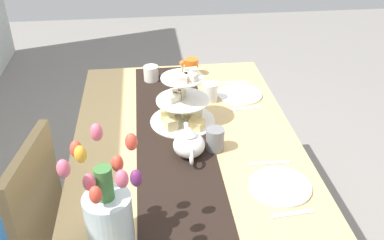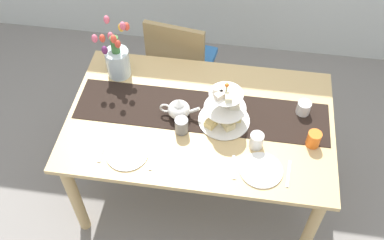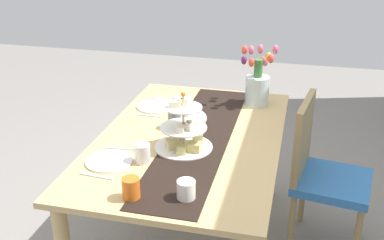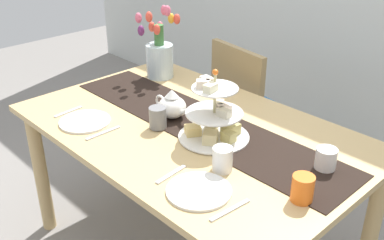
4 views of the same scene
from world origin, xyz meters
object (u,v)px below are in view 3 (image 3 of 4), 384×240
(tulip_vase, at_px, (257,84))
(knife_right, at_px, (97,176))
(dinner_plate_right, at_px, (109,161))
(mug_grey, at_px, (175,119))
(teapot, at_px, (195,118))
(fork_right, at_px, (120,148))
(dining_table, at_px, (190,153))
(fork_left, at_px, (162,99))
(mug_white_text, at_px, (142,153))
(tiered_cake_stand, at_px, (184,133))
(dinner_plate_left, at_px, (155,106))
(knife_left, at_px, (148,116))
(chair_left, at_px, (321,169))
(cream_jug, at_px, (186,190))
(mug_orange, at_px, (131,188))

(tulip_vase, xyz_separation_m, knife_right, (1.07, -0.61, -0.13))
(dinner_plate_right, height_order, mug_grey, mug_grey)
(teapot, bearing_deg, dinner_plate_right, -32.47)
(dinner_plate_right, bearing_deg, fork_right, 180.00)
(dining_table, relative_size, fork_left, 10.33)
(tulip_vase, height_order, mug_white_text, tulip_vase)
(tiered_cake_stand, xyz_separation_m, mug_grey, (-0.23, -0.11, -0.04))
(dinner_plate_left, distance_m, dinner_plate_right, 0.73)
(tiered_cake_stand, relative_size, mug_white_text, 3.20)
(dining_table, bearing_deg, tiered_cake_stand, 0.91)
(knife_left, bearing_deg, chair_left, 91.32)
(tulip_vase, bearing_deg, knife_right, -29.59)
(chair_left, relative_size, fork_left, 6.07)
(knife_left, bearing_deg, fork_left, 180.00)
(tulip_vase, distance_m, dinner_plate_right, 1.12)
(dining_table, distance_m, knife_left, 0.40)
(knife_left, height_order, knife_right, same)
(dinner_plate_left, bearing_deg, fork_right, 0.00)
(dining_table, height_order, tiered_cake_stand, tiered_cake_stand)
(tiered_cake_stand, distance_m, tulip_vase, 0.76)
(dining_table, bearing_deg, cream_jug, 12.36)
(tiered_cake_stand, bearing_deg, knife_right, -40.21)
(teapot, bearing_deg, mug_grey, -73.10)
(knife_right, relative_size, mug_white_text, 1.79)
(mug_grey, bearing_deg, knife_right, -18.51)
(teapot, xyz_separation_m, dinner_plate_right, (0.50, -0.32, -0.05))
(teapot, xyz_separation_m, knife_left, (-0.09, -0.32, -0.06))
(cream_jug, height_order, mug_orange, mug_orange)
(teapot, bearing_deg, fork_left, -140.31)
(dining_table, xyz_separation_m, mug_orange, (0.64, -0.10, 0.15))
(tiered_cake_stand, xyz_separation_m, mug_orange, (0.50, -0.10, -0.04))
(fork_right, bearing_deg, fork_left, 180.00)
(tiered_cake_stand, xyz_separation_m, cream_jug, (0.45, 0.13, -0.05))
(fork_left, relative_size, knife_right, 0.88)
(knife_right, xyz_separation_m, mug_orange, (0.13, 0.22, 0.04))
(tulip_vase, bearing_deg, mug_orange, -18.08)
(chair_left, xyz_separation_m, dinner_plate_left, (-0.12, -1.03, 0.24))
(cream_jug, xyz_separation_m, fork_right, (-0.37, -0.44, -0.04))
(teapot, height_order, tulip_vase, tulip_vase)
(mug_white_text, bearing_deg, mug_orange, 10.50)
(mug_white_text, bearing_deg, knife_right, -41.14)
(dining_table, xyz_separation_m, knife_left, (-0.22, -0.32, 0.11))
(knife_left, relative_size, fork_right, 1.13)
(dining_table, relative_size, chair_left, 1.70)
(dinner_plate_left, xyz_separation_m, mug_grey, (0.27, 0.20, 0.05))
(dinner_plate_right, bearing_deg, tiered_cake_stand, 125.99)
(cream_jug, bearing_deg, tiered_cake_stand, -164.28)
(dinner_plate_right, xyz_separation_m, fork_right, (-0.14, 0.00, -0.00))
(mug_orange, bearing_deg, tulip_vase, 161.92)
(tiered_cake_stand, height_order, knife_right, tiered_cake_stand)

